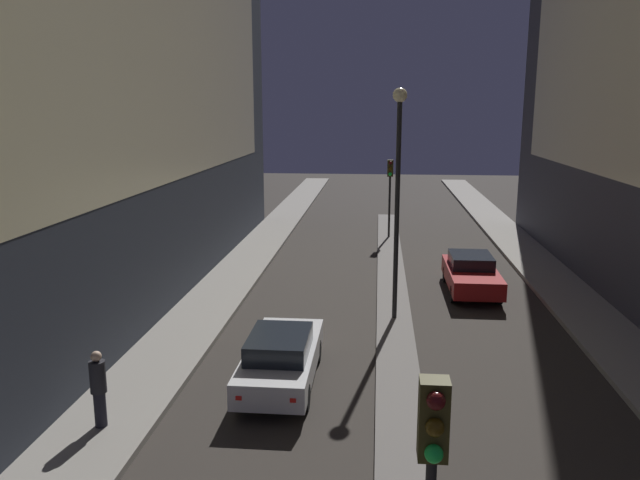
{
  "coord_description": "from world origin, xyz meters",
  "views": [
    {
      "loc": [
        -0.63,
        -2.13,
        7.14
      ],
      "look_at": [
        -2.71,
        20.01,
        2.4
      ],
      "focal_mm": 35.0,
      "sensor_mm": 36.0,
      "label": 1
    }
  ],
  "objects_px": {
    "car_left_lane": "(281,357)",
    "car_right_lane": "(471,273)",
    "pedestrian_on_left_sidewalk": "(98,387)",
    "traffic_light_mid": "(390,181)",
    "street_lamp": "(398,173)",
    "traffic_light_near": "(431,477)"
  },
  "relations": [
    {
      "from": "car_right_lane",
      "to": "pedestrian_on_left_sidewalk",
      "type": "xyz_separation_m",
      "value": [
        -9.77,
        -11.87,
        0.36
      ]
    },
    {
      "from": "car_right_lane",
      "to": "car_left_lane",
      "type": "bearing_deg",
      "value": -124.4
    },
    {
      "from": "car_left_lane",
      "to": "car_right_lane",
      "type": "height_order",
      "value": "car_left_lane"
    },
    {
      "from": "traffic_light_near",
      "to": "pedestrian_on_left_sidewalk",
      "type": "bearing_deg",
      "value": 137.54
    },
    {
      "from": "traffic_light_near",
      "to": "pedestrian_on_left_sidewalk",
      "type": "xyz_separation_m",
      "value": [
        -6.7,
        6.13,
        -2.13
      ]
    },
    {
      "from": "pedestrian_on_left_sidewalk",
      "to": "traffic_light_mid",
      "type": "bearing_deg",
      "value": 72.92
    },
    {
      "from": "car_left_lane",
      "to": "street_lamp",
      "type": "bearing_deg",
      "value": 59.86
    },
    {
      "from": "traffic_light_near",
      "to": "street_lamp",
      "type": "distance_m",
      "value": 14.43
    },
    {
      "from": "street_lamp",
      "to": "car_left_lane",
      "type": "bearing_deg",
      "value": -120.14
    },
    {
      "from": "traffic_light_mid",
      "to": "car_right_lane",
      "type": "height_order",
      "value": "traffic_light_mid"
    },
    {
      "from": "traffic_light_near",
      "to": "car_left_lane",
      "type": "distance_m",
      "value": 9.84
    },
    {
      "from": "street_lamp",
      "to": "pedestrian_on_left_sidewalk",
      "type": "bearing_deg",
      "value": -129.29
    },
    {
      "from": "traffic_light_mid",
      "to": "car_left_lane",
      "type": "distance_m",
      "value": 19.32
    },
    {
      "from": "car_right_lane",
      "to": "pedestrian_on_left_sidewalk",
      "type": "bearing_deg",
      "value": -129.46
    },
    {
      "from": "traffic_light_mid",
      "to": "pedestrian_on_left_sidewalk",
      "type": "distance_m",
      "value": 22.91
    },
    {
      "from": "car_left_lane",
      "to": "car_right_lane",
      "type": "distance_m",
      "value": 10.89
    },
    {
      "from": "street_lamp",
      "to": "car_right_lane",
      "type": "bearing_deg",
      "value": 50.16
    },
    {
      "from": "traffic_light_near",
      "to": "car_right_lane",
      "type": "height_order",
      "value": "traffic_light_near"
    },
    {
      "from": "traffic_light_mid",
      "to": "car_right_lane",
      "type": "bearing_deg",
      "value": -72.78
    },
    {
      "from": "traffic_light_near",
      "to": "street_lamp",
      "type": "bearing_deg",
      "value": 90.0
    },
    {
      "from": "street_lamp",
      "to": "car_right_lane",
      "type": "relative_size",
      "value": 1.69
    },
    {
      "from": "traffic_light_mid",
      "to": "car_left_lane",
      "type": "xyz_separation_m",
      "value": [
        -3.08,
        -18.91,
        -2.48
      ]
    }
  ]
}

